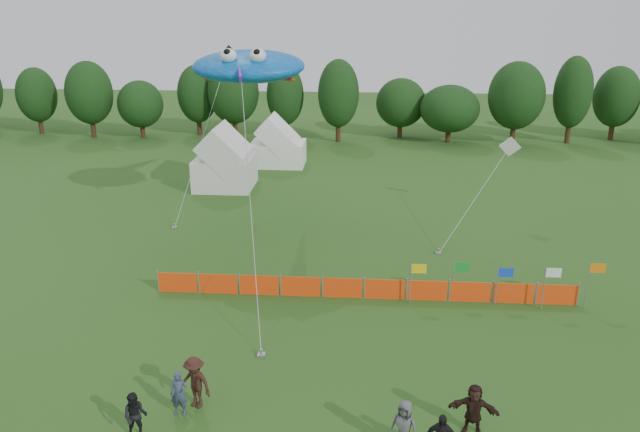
# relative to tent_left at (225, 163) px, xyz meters

# --- Properties ---
(ground) EXTENTS (160.00, 160.00, 0.00)m
(ground) POSITION_rel_tent_left_xyz_m (8.76, -27.19, -1.92)
(ground) COLOR #234C16
(ground) RESTS_ON ground
(treeline) EXTENTS (104.57, 8.78, 8.36)m
(treeline) POSITION_rel_tent_left_xyz_m (10.37, 17.74, 2.26)
(treeline) COLOR #382314
(treeline) RESTS_ON ground
(tent_left) EXTENTS (4.31, 4.31, 3.80)m
(tent_left) POSITION_rel_tent_left_xyz_m (0.00, 0.00, 0.00)
(tent_left) COLOR silver
(tent_left) RESTS_ON ground
(tent_right) EXTENTS (4.63, 3.70, 3.27)m
(tent_right) POSITION_rel_tent_left_xyz_m (3.06, 7.06, -0.27)
(tent_right) COLOR white
(tent_right) RESTS_ON ground
(barrier_fence) EXTENTS (19.90, 0.06, 1.00)m
(barrier_fence) POSITION_rel_tent_left_xyz_m (10.59, -18.01, -1.42)
(barrier_fence) COLOR #EE400D
(barrier_fence) RESTS_ON ground
(flag_row) EXTENTS (8.73, 0.63, 2.26)m
(flag_row) POSITION_rel_tent_left_xyz_m (16.99, -18.28, -0.54)
(flag_row) COLOR gray
(flag_row) RESTS_ON ground
(spectator_a) EXTENTS (0.61, 0.40, 1.65)m
(spectator_a) POSITION_rel_tent_left_xyz_m (4.42, -27.33, -1.09)
(spectator_a) COLOR #323C54
(spectator_a) RESTS_ON ground
(spectator_b) EXTENTS (0.87, 0.72, 1.65)m
(spectator_b) POSITION_rel_tent_left_xyz_m (3.36, -28.62, -1.09)
(spectator_b) COLOR black
(spectator_b) RESTS_ON ground
(spectator_c) EXTENTS (1.43, 1.14, 1.93)m
(spectator_c) POSITION_rel_tent_left_xyz_m (4.84, -26.84, -0.95)
(spectator_c) COLOR #331A14
(spectator_c) RESTS_ON ground
(spectator_e) EXTENTS (1.05, 0.91, 1.82)m
(spectator_e) POSITION_rel_tent_left_xyz_m (11.94, -28.61, -1.01)
(spectator_e) COLOR #4C4D51
(spectator_e) RESTS_ON ground
(spectator_f) EXTENTS (1.70, 0.84, 1.76)m
(spectator_f) POSITION_rel_tent_left_xyz_m (14.25, -27.51, -1.04)
(spectator_f) COLOR black
(spectator_f) RESTS_ON ground
(stingray_kite) EXTENTS (6.58, 21.83, 11.15)m
(stingray_kite) POSITION_rel_tent_left_xyz_m (4.02, -9.71, 8.07)
(stingray_kite) COLOR #1075ED
(stingray_kite) RESTS_ON ground
(small_kite_white) EXTENTS (5.71, 7.00, 5.40)m
(small_kite_white) POSITION_rel_tent_left_xyz_m (18.48, -7.11, 1.68)
(small_kite_white) COLOR white
(small_kite_white) RESTS_ON ground
(small_kite_dark) EXTENTS (2.76, 8.71, 10.55)m
(small_kite_dark) POSITION_rel_tent_left_xyz_m (0.07, -4.08, 4.21)
(small_kite_dark) COLOR black
(small_kite_dark) RESTS_ON ground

